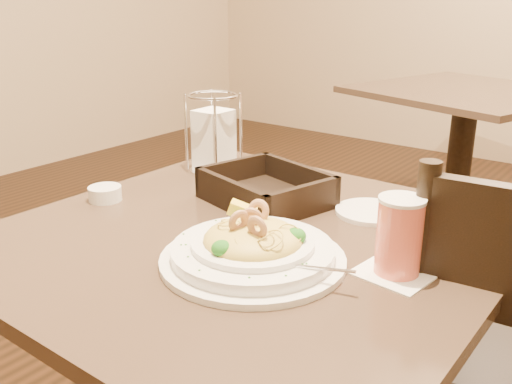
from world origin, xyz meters
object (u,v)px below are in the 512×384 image
Objects in this scene: napkin_caddy at (214,138)px; side_plate at (371,212)px; main_table at (250,339)px; background_table at (462,137)px; drink_glass at (399,237)px; bread_basket at (266,192)px; pasta_bowl at (253,248)px; butter_ramekin at (105,194)px.

side_plate is (0.46, -0.03, -0.08)m from napkin_caddy.
background_table is at bearing 96.77° from main_table.
drink_glass is 0.66m from napkin_caddy.
bread_basket is (-0.08, 0.16, 0.26)m from main_table.
bread_basket is at bearing 116.62° from main_table.
main_table is 3.06× the size of bread_basket.
side_plate is at bearing 80.30° from pasta_bowl.
main_table is at bearing 130.65° from pasta_bowl.
background_table is 3.19× the size of pasta_bowl.
napkin_caddy is at bearing 158.21° from drink_glass.
main_table is at bearing -63.38° from bread_basket.
side_plate is at bearing -78.02° from background_table.
pasta_bowl reaches higher than background_table.
bread_basket is at bearing 122.26° from pasta_bowl.
pasta_bowl is at bearing -151.73° from drink_glass.
background_table is 1.85m from bread_basket.
napkin_caddy is (-0.09, -1.72, 0.32)m from background_table.
drink_glass is at bearing 28.27° from pasta_bowl.
bread_basket is at bearing -160.38° from side_plate.
drink_glass is 1.82× the size of butter_ramekin.
pasta_bowl is 0.30m from bread_basket.
background_table is 7.53× the size of side_plate.
drink_glass is at bearing -21.79° from napkin_caddy.
pasta_bowl is 0.34m from side_plate.
pasta_bowl is 0.45m from butter_ramekin.
main_table is 6.82× the size of drink_glass.
bread_basket reaches higher than side_plate.
butter_ramekin is at bearing -93.77° from background_table.
pasta_bowl reaches higher than butter_ramekin.
butter_ramekin is at bearing -98.43° from napkin_caddy.
butter_ramekin reaches higher than side_plate.
bread_basket is 1.98× the size of side_plate.
background_table is 3.81× the size of bread_basket.
napkin_caddy reaches higher than pasta_bowl.
bread_basket reaches higher than background_table.
side_plate is (0.22, 0.08, -0.02)m from bread_basket.
bread_basket is (-0.37, 0.14, -0.04)m from drink_glass.
main_table is 0.31m from bread_basket.
drink_glass is 0.45× the size of bread_basket.
butter_ramekin is (-0.05, -0.31, -0.07)m from napkin_caddy.
napkin_caddy reaches higher than side_plate.
pasta_bowl is 0.24m from drink_glass.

